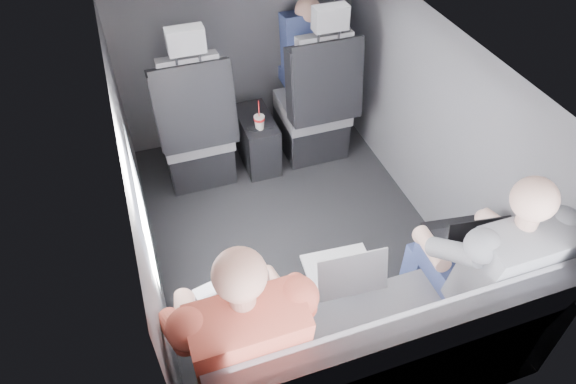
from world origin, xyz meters
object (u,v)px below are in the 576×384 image
object	(u,v)px
front_seat_left	(196,133)
center_console	(257,140)
passenger_rear_left	(241,336)
laptop_black	(464,236)
soda_cup	(259,122)
laptop_white	(236,297)
rear_bench	(371,355)
passenger_front_right	(307,52)
passenger_rear_right	(484,264)
laptop_silver	(344,270)
front_seat_right	(315,110)

from	to	relation	value
front_seat_left	center_console	world-z (taller)	front_seat_left
passenger_rear_left	laptop_black	bearing A→B (deg)	9.08
front_seat_left	center_console	bearing A→B (deg)	5.07
soda_cup	laptop_black	size ratio (longest dim) A/B	0.67
soda_cup	laptop_white	world-z (taller)	laptop_white
rear_bench	soda_cup	size ratio (longest dim) A/B	6.94
center_console	soda_cup	size ratio (longest dim) A/B	2.08
rear_bench	passenger_front_right	xyz separation A→B (m)	(0.47, 2.16, 0.43)
laptop_white	passenger_rear_left	xyz separation A→B (m)	(-0.03, -0.21, 0.02)
passenger_rear_left	passenger_rear_right	world-z (taller)	passenger_rear_left
rear_bench	passenger_rear_right	xyz separation A→B (m)	(0.60, 0.09, 0.33)
rear_bench	soda_cup	world-z (taller)	rear_bench
laptop_white	passenger_rear_right	bearing A→B (deg)	-10.21
laptop_black	passenger_front_right	size ratio (longest dim) A/B	0.48
passenger_rear_left	front_seat_left	bearing A→B (deg)	85.35
passenger_front_right	laptop_silver	bearing A→B (deg)	-105.36
laptop_white	laptop_black	distance (m)	1.19
center_console	laptop_silver	distance (m)	1.71
laptop_black	passenger_rear_left	world-z (taller)	passenger_rear_left
passenger_front_right	passenger_rear_right	bearing A→B (deg)	-86.38
front_seat_left	rear_bench	distance (m)	1.96
soda_cup	passenger_rear_left	world-z (taller)	passenger_rear_left
center_console	front_seat_right	bearing A→B (deg)	-5.07
front_seat_right	soda_cup	distance (m)	0.47
center_console	laptop_white	distance (m)	1.79
soda_cup	front_seat_left	bearing A→B (deg)	168.23
front_seat_left	center_console	xyz separation A→B (m)	(0.45, 0.04, -0.20)
laptop_black	front_seat_left	bearing A→B (deg)	123.63
soda_cup	laptop_white	xyz separation A→B (m)	(-0.56, -1.50, 0.17)
laptop_white	passenger_front_right	size ratio (longest dim) A/B	0.50
front_seat_right	passenger_rear_left	xyz separation A→B (m)	(-1.05, -1.81, 0.25)
laptop_white	laptop_black	size ratio (longest dim) A/B	1.04
rear_bench	laptop_silver	xyz separation A→B (m)	(-0.04, 0.29, 0.32)
soda_cup	laptop_black	bearing A→B (deg)	-67.41
front_seat_right	passenger_front_right	size ratio (longest dim) A/B	1.78
soda_cup	laptop_silver	size ratio (longest dim) A/B	0.66
laptop_black	laptop_white	bearing A→B (deg)	179.21
front_seat_left	laptop_silver	world-z (taller)	front_seat_left
soda_cup	center_console	bearing A→B (deg)	85.57
passenger_front_right	passenger_rear_left	bearing A→B (deg)	-117.34
front_seat_right	center_console	xyz separation A→B (m)	(-0.45, 0.04, -0.20)
laptop_white	rear_bench	bearing A→B (deg)	-28.25
front_seat_left	laptop_white	bearing A→B (deg)	-94.25
center_console	laptop_white	world-z (taller)	laptop_white
laptop_white	passenger_rear_right	distance (m)	1.19
rear_bench	laptop_silver	size ratio (longest dim) A/B	4.59
front_seat_right	passenger_rear_right	size ratio (longest dim) A/B	1.00
front_seat_left	soda_cup	distance (m)	0.45
rear_bench	passenger_rear_left	size ratio (longest dim) A/B	1.24
center_console	passenger_front_right	xyz separation A→B (m)	(0.47, 0.22, 0.54)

